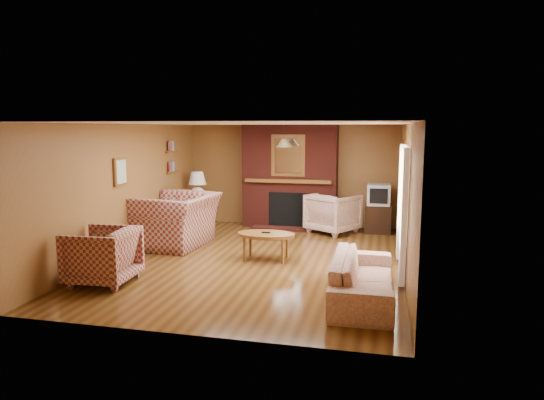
% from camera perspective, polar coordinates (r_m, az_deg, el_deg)
% --- Properties ---
extents(floor, '(6.50, 6.50, 0.00)m').
position_cam_1_polar(floor, '(8.71, -1.65, -7.02)').
color(floor, '#45270E').
rests_on(floor, ground).
extents(ceiling, '(6.50, 6.50, 0.00)m').
position_cam_1_polar(ceiling, '(8.39, -1.72, 8.98)').
color(ceiling, white).
rests_on(ceiling, wall_back).
extents(wall_back, '(6.50, 0.00, 6.50)m').
position_cam_1_polar(wall_back, '(11.62, 2.36, 2.92)').
color(wall_back, brown).
rests_on(wall_back, floor).
extents(wall_front, '(6.50, 0.00, 6.50)m').
position_cam_1_polar(wall_front, '(5.43, -10.38, -3.67)').
color(wall_front, brown).
rests_on(wall_front, floor).
extents(wall_left, '(0.00, 6.50, 6.50)m').
position_cam_1_polar(wall_left, '(9.41, -16.59, 1.25)').
color(wall_left, brown).
rests_on(wall_left, floor).
extents(wall_right, '(0.00, 6.50, 6.50)m').
position_cam_1_polar(wall_right, '(8.21, 15.46, 0.28)').
color(wall_right, brown).
rests_on(wall_right, floor).
extents(fireplace, '(2.20, 0.82, 2.40)m').
position_cam_1_polar(fireplace, '(11.36, 2.11, 2.70)').
color(fireplace, '#4D1711').
rests_on(fireplace, floor).
extents(window_right, '(0.10, 1.85, 2.00)m').
position_cam_1_polar(window_right, '(8.02, 15.16, -0.43)').
color(window_right, beige).
rests_on(window_right, wall_right).
extents(bookshelf, '(0.09, 0.55, 0.71)m').
position_cam_1_polar(bookshelf, '(11.03, -11.57, 4.89)').
color(bookshelf, brown).
rests_on(bookshelf, wall_left).
extents(botanical_print, '(0.05, 0.40, 0.50)m').
position_cam_1_polar(botanical_print, '(9.10, -17.43, 3.20)').
color(botanical_print, brown).
rests_on(botanical_print, wall_left).
extents(pendant_light, '(0.36, 0.36, 0.48)m').
position_cam_1_polar(pendant_light, '(10.64, 1.44, 6.73)').
color(pendant_light, black).
rests_on(pendant_light, ceiling).
extents(plaid_loveseat, '(1.48, 1.67, 1.03)m').
position_cam_1_polar(plaid_loveseat, '(9.80, -11.22, -2.34)').
color(plaid_loveseat, maroon).
rests_on(plaid_loveseat, floor).
extents(plaid_armchair, '(0.98, 0.95, 0.85)m').
position_cam_1_polar(plaid_armchair, '(7.75, -19.36, -6.22)').
color(plaid_armchair, maroon).
rests_on(plaid_armchair, floor).
extents(floral_sofa, '(0.83, 2.07, 0.60)m').
position_cam_1_polar(floral_sofa, '(6.82, 10.62, -8.96)').
color(floral_sofa, beige).
rests_on(floral_sofa, floor).
extents(floral_armchair, '(1.32, 1.33, 0.89)m').
position_cam_1_polar(floral_armchair, '(10.88, 7.21, -1.54)').
color(floral_armchair, beige).
rests_on(floral_armchair, floor).
extents(coffee_table, '(1.02, 0.64, 0.51)m').
position_cam_1_polar(coffee_table, '(8.59, -0.72, -4.26)').
color(coffee_table, brown).
rests_on(coffee_table, floor).
extents(side_table, '(0.48, 0.48, 0.63)m').
position_cam_1_polar(side_table, '(11.56, -8.70, -1.63)').
color(side_table, brown).
rests_on(side_table, floor).
extents(table_lamp, '(0.41, 0.41, 0.68)m').
position_cam_1_polar(table_lamp, '(11.46, -8.78, 1.79)').
color(table_lamp, white).
rests_on(table_lamp, side_table).
extents(tv_stand, '(0.58, 0.53, 0.63)m').
position_cam_1_polar(tv_stand, '(11.10, 12.36, -2.15)').
color(tv_stand, black).
rests_on(tv_stand, floor).
extents(crt_tv, '(0.50, 0.50, 0.46)m').
position_cam_1_polar(crt_tv, '(11.01, 12.45, 0.63)').
color(crt_tv, '#AEB1B6').
rests_on(crt_tv, tv_stand).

